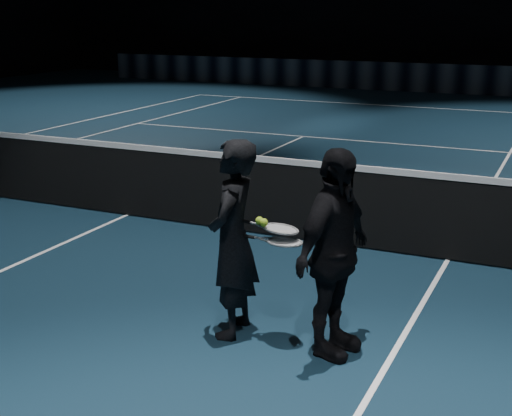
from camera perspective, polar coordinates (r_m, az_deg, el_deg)
The scene contains 10 objects.
floor at distance 9.42m, azimuth -10.28°, elevation -0.57°, with size 36.00×36.00×0.00m, color #0E2432.
court_lines at distance 9.42m, azimuth -10.28°, elevation -0.55°, with size 10.98×23.78×0.01m, color white, non-canonical shape.
net_mesh at distance 9.31m, azimuth -10.41°, elevation 2.09°, with size 12.80×0.02×0.86m, color black.
net_tape at distance 9.21m, azimuth -10.56°, elevation 4.90°, with size 12.80×0.03×0.07m, color white.
sponsor_backdrop at distance 23.57m, azimuth 11.89°, elevation 10.21°, with size 22.00×0.15×0.90m, color black.
player_a at distance 5.73m, azimuth -1.87°, elevation -2.52°, with size 0.59×0.39×1.63m, color black.
player_b at distance 5.43m, azimuth 6.23°, elevation -3.68°, with size 0.96×0.40×1.63m, color black.
racket_lower at distance 5.54m, azimuth 2.31°, elevation -2.72°, with size 0.68×0.22×0.03m, color black, non-canonical shape.
racket_upper at distance 5.57m, azimuth 2.00°, elevation -1.69°, with size 0.68×0.22×0.03m, color black, non-canonical shape.
tennis_balls at distance 5.57m, azimuth 0.49°, elevation -0.92°, with size 0.12×0.10×0.12m, color #98C72A, non-canonical shape.
Camera 1 is at (5.24, -7.38, 2.62)m, focal length 50.00 mm.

